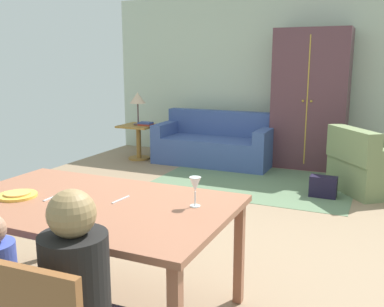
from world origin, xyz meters
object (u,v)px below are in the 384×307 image
couch (215,145)px  book_upper (145,123)px  table_lamp (138,99)px  armoire (310,99)px  armchair (371,167)px  plate_near_man (18,195)px  handbag (323,187)px  book_lower (146,125)px  person_child (3,306)px  dining_table (91,211)px  wine_glass (195,186)px  plate_near_child (72,208)px  side_table (139,137)px

couch → book_upper: 1.21m
table_lamp → book_upper: 0.41m
armoire → armchair: bearing=-47.6°
plate_near_man → handbag: bearing=64.9°
armoire → book_upper: size_ratio=9.55×
book_lower → book_upper: book_upper is taller
person_child → book_lower: bearing=112.1°
dining_table → book_upper: size_ratio=8.16×
plate_near_man → wine_glass: size_ratio=1.34×
dining_table → book_lower: size_ratio=8.16×
plate_near_man → table_lamp: bearing=111.0°
plate_near_man → handbag: size_ratio=0.78×
table_lamp → handbag: size_ratio=1.69×
armchair → book_upper: bearing=173.0°
dining_table → armoire: (0.59, 4.67, 0.35)m
armchair → table_lamp: size_ratio=2.22×
handbag → book_upper: bearing=163.3°
armoire → person_child: bearing=-96.2°
wine_glass → table_lamp: bearing=125.3°
plate_near_man → plate_near_child: same height
plate_near_man → armoire: size_ratio=0.12×
armoire → handbag: armoire is taller
plate_near_man → armoire: armoire is taller
side_table → book_lower: bearing=-2.1°
table_lamp → armoire: bearing=12.9°
plate_near_man → book_lower: plate_near_man is taller
couch → armchair: bearing=-16.3°
dining_table → plate_near_man: 0.51m
plate_near_child → table_lamp: 4.73m
plate_near_man → armchair: 4.29m
armchair → book_lower: armchair is taller
plate_near_child → wine_glass: wine_glass is taller
handbag → plate_near_man: bearing=-115.1°
armchair → handbag: size_ratio=3.75×
couch → armoire: 1.63m
book_lower → armchair: bearing=-7.0°
armchair → side_table: armchair is taller
person_child → armoire: (0.59, 5.41, 0.62)m
plate_near_child → side_table: 4.74m
armchair → armoire: (-0.96, 1.05, 0.73)m
side_table → handbag: (3.13, -0.90, -0.25)m
book_lower → handbag: book_lower is taller
dining_table → table_lamp: (-2.09, 4.06, 0.31)m
wine_glass → table_lamp: size_ratio=0.34×
armoire → table_lamp: size_ratio=3.89×
wine_glass → armoire: armoire is taller
table_lamp → book_lower: size_ratio=2.45×
couch → handbag: couch is taller
side_table → plate_near_child: bearing=-63.7°
dining_table → armchair: armchair is taller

